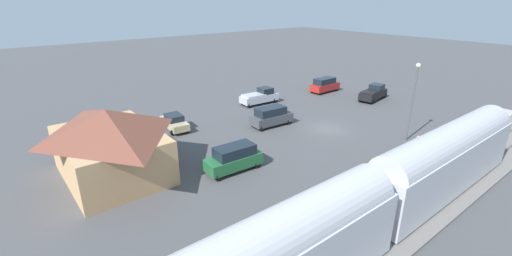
{
  "coord_description": "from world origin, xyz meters",
  "views": [
    {
      "loc": [
        -23.0,
        28.62,
        13.83
      ],
      "look_at": [
        3.15,
        7.66,
        1.0
      ],
      "focal_mm": 24.07,
      "sensor_mm": 36.0,
      "label": 1
    }
  ],
  "objects_px": {
    "pedestrian_on_platform": "(417,143)",
    "pickup_silver": "(260,96)",
    "suv_red": "(325,85)",
    "suv_green": "(234,158)",
    "light_pole_near_platform": "(414,93)",
    "sedan_tan": "(174,122)",
    "pickup_black": "(374,93)",
    "station_building": "(110,142)",
    "suv_charcoal": "(271,116)"
  },
  "relations": [
    {
      "from": "suv_red",
      "to": "pickup_black",
      "type": "bearing_deg",
      "value": -163.92
    },
    {
      "from": "light_pole_near_platform",
      "to": "suv_green",
      "type": "bearing_deg",
      "value": 72.12
    },
    {
      "from": "light_pole_near_platform",
      "to": "pickup_black",
      "type": "bearing_deg",
      "value": -43.65
    },
    {
      "from": "sedan_tan",
      "to": "light_pole_near_platform",
      "type": "relative_size",
      "value": 0.59
    },
    {
      "from": "suv_charcoal",
      "to": "pedestrian_on_platform",
      "type": "bearing_deg",
      "value": -160.13
    },
    {
      "from": "pedestrian_on_platform",
      "to": "pickup_silver",
      "type": "relative_size",
      "value": 0.31
    },
    {
      "from": "suv_red",
      "to": "sedan_tan",
      "type": "relative_size",
      "value": 1.06
    },
    {
      "from": "pickup_silver",
      "to": "station_building",
      "type": "bearing_deg",
      "value": 110.24
    },
    {
      "from": "suv_red",
      "to": "light_pole_near_platform",
      "type": "distance_m",
      "value": 20.15
    },
    {
      "from": "pickup_silver",
      "to": "light_pole_near_platform",
      "type": "distance_m",
      "value": 20.16
    },
    {
      "from": "light_pole_near_platform",
      "to": "sedan_tan",
      "type": "bearing_deg",
      "value": 44.27
    },
    {
      "from": "suv_red",
      "to": "pickup_silver",
      "type": "xyz_separation_m",
      "value": [
        1.42,
        11.79,
        -0.12
      ]
    },
    {
      "from": "suv_charcoal",
      "to": "pickup_silver",
      "type": "distance_m",
      "value": 8.78
    },
    {
      "from": "sedan_tan",
      "to": "pickup_black",
      "type": "relative_size",
      "value": 0.82
    },
    {
      "from": "suv_green",
      "to": "light_pole_near_platform",
      "type": "relative_size",
      "value": 0.63
    },
    {
      "from": "pedestrian_on_platform",
      "to": "station_building",
      "type": "bearing_deg",
      "value": 59.2
    },
    {
      "from": "suv_charcoal",
      "to": "pickup_silver",
      "type": "relative_size",
      "value": 0.91
    },
    {
      "from": "pedestrian_on_platform",
      "to": "suv_red",
      "type": "xyz_separation_m",
      "value": [
        20.53,
        -11.09,
        -0.13
      ]
    },
    {
      "from": "pickup_black",
      "to": "light_pole_near_platform",
      "type": "relative_size",
      "value": 0.71
    },
    {
      "from": "suv_red",
      "to": "pickup_silver",
      "type": "relative_size",
      "value": 0.89
    },
    {
      "from": "pickup_silver",
      "to": "pickup_black",
      "type": "relative_size",
      "value": 0.97
    },
    {
      "from": "station_building",
      "to": "pickup_black",
      "type": "bearing_deg",
      "value": -90.7
    },
    {
      "from": "pedestrian_on_platform",
      "to": "suv_green",
      "type": "bearing_deg",
      "value": 60.89
    },
    {
      "from": "suv_charcoal",
      "to": "light_pole_near_platform",
      "type": "height_order",
      "value": "light_pole_near_platform"
    },
    {
      "from": "suv_red",
      "to": "suv_green",
      "type": "distance_m",
      "value": 28.67
    },
    {
      "from": "suv_red",
      "to": "pickup_silver",
      "type": "distance_m",
      "value": 11.88
    },
    {
      "from": "sedan_tan",
      "to": "pickup_black",
      "type": "bearing_deg",
      "value": -104.21
    },
    {
      "from": "suv_charcoal",
      "to": "sedan_tan",
      "type": "distance_m",
      "value": 10.86
    },
    {
      "from": "pickup_black",
      "to": "pickup_silver",
      "type": "bearing_deg",
      "value": 58.0
    },
    {
      "from": "pickup_black",
      "to": "suv_green",
      "type": "bearing_deg",
      "value": 100.21
    },
    {
      "from": "pickup_black",
      "to": "light_pole_near_platform",
      "type": "xyz_separation_m",
      "value": [
        -10.76,
        10.26,
        3.96
      ]
    },
    {
      "from": "station_building",
      "to": "suv_green",
      "type": "distance_m",
      "value": 10.05
    },
    {
      "from": "station_building",
      "to": "pickup_silver",
      "type": "relative_size",
      "value": 1.91
    },
    {
      "from": "sedan_tan",
      "to": "light_pole_near_platform",
      "type": "bearing_deg",
      "value": -135.73
    },
    {
      "from": "sedan_tan",
      "to": "pickup_black",
      "type": "height_order",
      "value": "pickup_black"
    },
    {
      "from": "suv_red",
      "to": "pedestrian_on_platform",
      "type": "bearing_deg",
      "value": 151.63
    },
    {
      "from": "station_building",
      "to": "suv_red",
      "type": "height_order",
      "value": "station_building"
    },
    {
      "from": "pedestrian_on_platform",
      "to": "light_pole_near_platform",
      "type": "relative_size",
      "value": 0.21
    },
    {
      "from": "suv_green",
      "to": "pickup_silver",
      "type": "distance_m",
      "value": 19.68
    },
    {
      "from": "station_building",
      "to": "pickup_silver",
      "type": "distance_m",
      "value": 23.88
    },
    {
      "from": "suv_charcoal",
      "to": "suv_red",
      "type": "relative_size",
      "value": 1.02
    },
    {
      "from": "suv_green",
      "to": "pickup_silver",
      "type": "xyz_separation_m",
      "value": [
        13.72,
        -14.11,
        -0.12
      ]
    },
    {
      "from": "suv_red",
      "to": "light_pole_near_platform",
      "type": "bearing_deg",
      "value": 155.58
    },
    {
      "from": "suv_green",
      "to": "pedestrian_on_platform",
      "type": "bearing_deg",
      "value": -119.11
    },
    {
      "from": "pedestrian_on_platform",
      "to": "pickup_black",
      "type": "distance_m",
      "value": 18.72
    },
    {
      "from": "suv_red",
      "to": "suv_charcoal",
      "type": "bearing_deg",
      "value": 110.5
    },
    {
      "from": "station_building",
      "to": "light_pole_near_platform",
      "type": "height_order",
      "value": "light_pole_near_platform"
    },
    {
      "from": "suv_red",
      "to": "suv_green",
      "type": "xyz_separation_m",
      "value": [
        -12.29,
        25.9,
        0.0
      ]
    },
    {
      "from": "light_pole_near_platform",
      "to": "suv_red",
      "type": "bearing_deg",
      "value": -24.42
    },
    {
      "from": "pedestrian_on_platform",
      "to": "pickup_silver",
      "type": "xyz_separation_m",
      "value": [
        21.96,
        0.7,
        -0.25
      ]
    }
  ]
}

